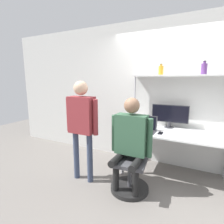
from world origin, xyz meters
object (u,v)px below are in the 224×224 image
(laptop, at_px, (146,127))
(person_seated, at_px, (130,137))
(bottle_amber, at_px, (161,70))
(bottle_purple, at_px, (204,69))
(monitor, at_px, (170,115))
(cell_phone, at_px, (160,133))
(office_chair, at_px, (130,171))
(person_standing, at_px, (82,119))

(laptop, relative_size, person_seated, 0.26)
(bottle_amber, bearing_deg, bottle_purple, 0.00)
(monitor, xyz_separation_m, person_seated, (-0.38, -0.97, -0.19))
(monitor, relative_size, bottle_purple, 3.05)
(cell_phone, distance_m, person_seated, 0.63)
(cell_phone, xyz_separation_m, office_chair, (-0.31, -0.50, -0.48))
(cell_phone, bearing_deg, person_seated, -119.64)
(person_seated, bearing_deg, bottle_amber, 78.74)
(bottle_purple, bearing_deg, laptop, -155.42)
(cell_phone, bearing_deg, monitor, 80.61)
(bottle_amber, bearing_deg, cell_phone, -73.80)
(office_chair, height_order, person_standing, person_standing)
(office_chair, distance_m, person_standing, 1.07)
(bottle_purple, bearing_deg, bottle_amber, -180.00)
(cell_phone, distance_m, person_standing, 1.27)
(cell_phone, xyz_separation_m, bottle_purple, (0.55, 0.41, 1.02))
(monitor, relative_size, cell_phone, 4.22)
(laptop, bearing_deg, office_chair, -96.02)
(bottle_amber, bearing_deg, monitor, 4.22)
(office_chair, relative_size, person_seated, 0.67)
(monitor, height_order, bottle_purple, bottle_purple)
(person_standing, relative_size, bottle_purple, 7.70)
(laptop, height_order, bottle_amber, bottle_amber)
(monitor, bearing_deg, bottle_purple, -1.69)
(monitor, xyz_separation_m, bottle_amber, (-0.19, -0.01, 0.78))
(monitor, bearing_deg, cell_phone, -99.39)
(monitor, distance_m, bottle_amber, 0.80)
(monitor, bearing_deg, person_standing, -138.12)
(bottle_purple, bearing_deg, office_chair, -133.36)
(person_standing, bearing_deg, bottle_amber, 46.63)
(monitor, distance_m, cell_phone, 0.49)
(bottle_purple, bearing_deg, person_standing, -147.94)
(office_chair, relative_size, bottle_amber, 4.94)
(laptop, xyz_separation_m, cell_phone, (0.26, -0.04, -0.06))
(office_chair, xyz_separation_m, person_standing, (-0.77, -0.11, 0.73))
(monitor, height_order, bottle_amber, bottle_amber)
(office_chair, xyz_separation_m, person_seated, (0.00, -0.04, 0.53))
(office_chair, distance_m, person_seated, 0.53)
(person_seated, height_order, person_standing, person_standing)
(office_chair, relative_size, person_standing, 0.58)
(cell_phone, distance_m, bottle_amber, 1.10)
(person_seated, bearing_deg, cell_phone, 60.36)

